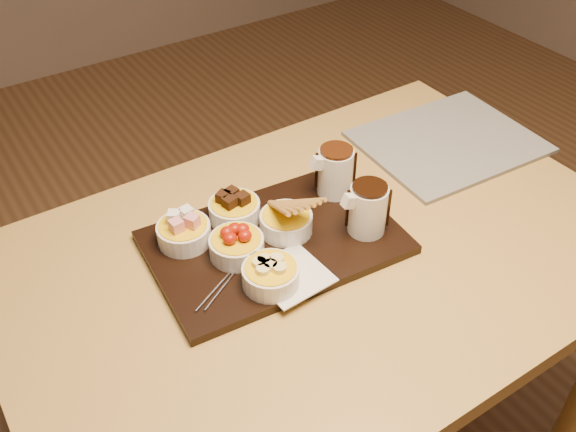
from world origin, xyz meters
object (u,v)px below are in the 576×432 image
dining_table (323,285)px  pitcher_milk_chocolate (335,172)px  newspaper (448,142)px  serving_board (275,242)px  pitcher_dark_chocolate (368,210)px  bowl_strawberries (237,247)px

dining_table → pitcher_milk_chocolate: bearing=47.4°
pitcher_milk_chocolate → newspaper: (0.34, 0.02, -0.06)m
serving_board → pitcher_dark_chocolate: size_ratio=4.69×
dining_table → bowl_strawberries: bearing=158.6°
dining_table → serving_board: bearing=141.5°
dining_table → pitcher_dark_chocolate: pitcher_dark_chocolate is taller
dining_table → pitcher_dark_chocolate: bearing=-9.3°
serving_board → newspaper: serving_board is taller
dining_table → pitcher_milk_chocolate: pitcher_milk_chocolate is taller
bowl_strawberries → dining_table: bearing=-21.4°
dining_table → serving_board: serving_board is taller
dining_table → bowl_strawberries: bowl_strawberries is taller
newspaper → bowl_strawberries: bearing=-169.9°
pitcher_dark_chocolate → pitcher_milk_chocolate: size_ratio=1.00×
serving_board → pitcher_milk_chocolate: pitcher_milk_chocolate is taller
bowl_strawberries → newspaper: 0.61m
dining_table → pitcher_dark_chocolate: (0.09, -0.01, 0.17)m
bowl_strawberries → pitcher_milk_chocolate: (0.26, 0.05, 0.03)m
dining_table → pitcher_milk_chocolate: 0.23m
pitcher_dark_chocolate → dining_table: bearing=175.3°
pitcher_dark_chocolate → newspaper: 0.40m
serving_board → pitcher_milk_chocolate: bearing=21.8°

